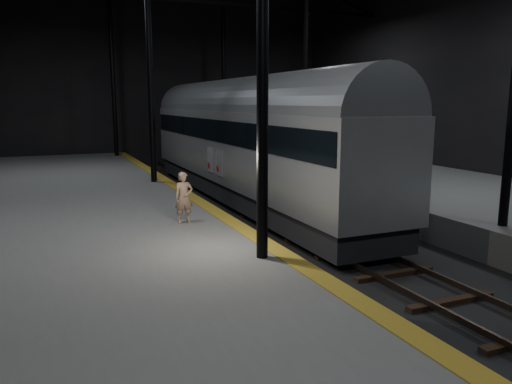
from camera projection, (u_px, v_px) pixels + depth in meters
ground at (317, 238)px, 16.74m from camera, size 44.00×44.00×0.00m
platform_left at (81, 250)px, 13.75m from camera, size 9.00×43.80×1.00m
platform_right at (484, 206)px, 19.55m from camera, size 9.00×43.80×1.00m
tactile_strip at (226, 218)px, 15.30m from camera, size 0.50×43.80×0.01m
track at (317, 236)px, 16.73m from camera, size 2.40×43.00×0.24m
train at (244, 136)px, 22.22m from camera, size 3.05×20.40×5.45m
woman at (184, 198)px, 14.63m from camera, size 0.55×0.36×1.51m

